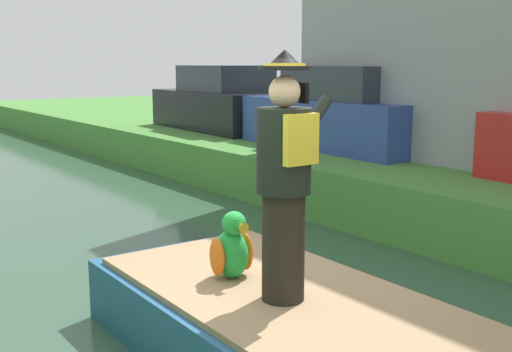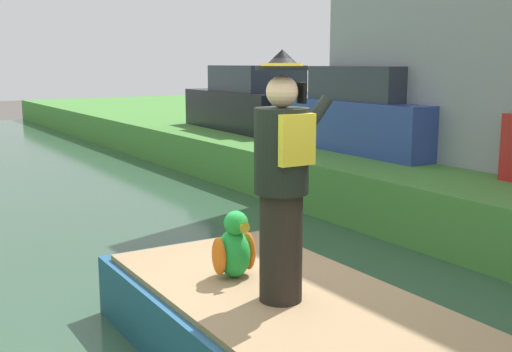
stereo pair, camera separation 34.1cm
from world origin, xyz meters
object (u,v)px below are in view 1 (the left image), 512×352
object	(u,v)px
parrot_plush	(232,249)
parked_car_dark	(221,103)
boat	(308,342)
person_pirate	(285,179)
parked_car_blue	(342,114)

from	to	relation	value
parrot_plush	parked_car_dark	distance (m)	10.05
boat	parrot_plush	world-z (taller)	parrot_plush
person_pirate	parrot_plush	size ratio (longest dim) A/B	3.25
person_pirate	boat	bearing A→B (deg)	-47.44
person_pirate	parrot_plush	distance (m)	0.93
boat	parked_car_dark	size ratio (longest dim) A/B	1.03
person_pirate	parrot_plush	bearing A→B (deg)	103.99
person_pirate	parked_car_dark	world-z (taller)	person_pirate
parked_car_blue	parked_car_dark	size ratio (longest dim) A/B	0.99
parked_car_dark	parrot_plush	bearing A→B (deg)	-122.57
parrot_plush	parked_car_dark	size ratio (longest dim) A/B	0.14
boat	parked_car_blue	xyz separation A→B (m)	(5.26, 5.15, 1.13)
parrot_plush	parked_car_blue	world-z (taller)	parked_car_blue
parrot_plush	parked_car_blue	distance (m)	6.96
parked_car_blue	parrot_plush	bearing A→B (deg)	-141.14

